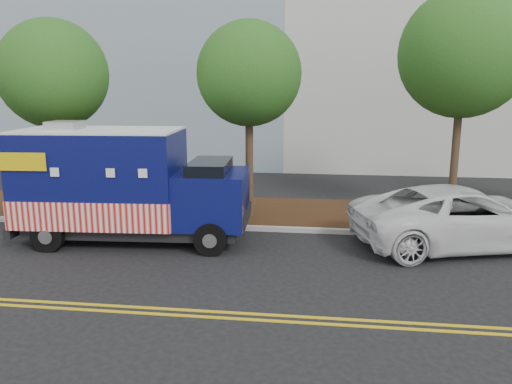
# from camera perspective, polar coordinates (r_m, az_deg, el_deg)

# --- Properties ---
(ground) EXTENTS (120.00, 120.00, 0.00)m
(ground) POSITION_cam_1_polar(r_m,az_deg,el_deg) (14.88, -8.13, -5.64)
(ground) COLOR black
(ground) RESTS_ON ground
(curb) EXTENTS (120.00, 0.18, 0.15)m
(curb) POSITION_cam_1_polar(r_m,az_deg,el_deg) (16.15, -6.83, -3.89)
(curb) COLOR #9E9E99
(curb) RESTS_ON ground
(mulch_strip) EXTENTS (120.00, 4.00, 0.15)m
(mulch_strip) POSITION_cam_1_polar(r_m,az_deg,el_deg) (18.12, -5.22, -2.08)
(mulch_strip) COLOR black
(mulch_strip) RESTS_ON ground
(centerline_near) EXTENTS (120.00, 0.10, 0.01)m
(centerline_near) POSITION_cam_1_polar(r_m,az_deg,el_deg) (10.94, -14.45, -12.57)
(centerline_near) COLOR gold
(centerline_near) RESTS_ON ground
(centerline_far) EXTENTS (120.00, 0.10, 0.01)m
(centerline_far) POSITION_cam_1_polar(r_m,az_deg,el_deg) (10.73, -14.95, -13.11)
(centerline_far) COLOR gold
(centerline_far) RESTS_ON ground
(tree_a) EXTENTS (3.91, 3.91, 6.85)m
(tree_a) POSITION_cam_1_polar(r_m,az_deg,el_deg) (19.84, -22.15, 12.34)
(tree_a) COLOR #38281C
(tree_a) RESTS_ON ground
(tree_b) EXTENTS (3.39, 3.39, 6.56)m
(tree_b) POSITION_cam_1_polar(r_m,az_deg,el_deg) (16.50, -0.79, 13.30)
(tree_b) COLOR #38281C
(tree_b) RESTS_ON ground
(tree_c) EXTENTS (4.14, 4.14, 7.57)m
(tree_c) POSITION_cam_1_polar(r_m,az_deg,el_deg) (17.91, 22.63, 14.36)
(tree_c) COLOR #38281C
(tree_c) RESTS_ON ground
(sign_post) EXTENTS (0.06, 0.06, 2.40)m
(sign_post) POSITION_cam_1_polar(r_m,az_deg,el_deg) (16.90, -12.52, 0.54)
(sign_post) COLOR #473828
(sign_post) RESTS_ON ground
(food_truck) EXTENTS (6.79, 2.88, 3.51)m
(food_truck) POSITION_cam_1_polar(r_m,az_deg,el_deg) (14.95, -15.07, 0.44)
(food_truck) COLOR black
(food_truck) RESTS_ON ground
(white_car) EXTENTS (6.76, 4.45, 1.73)m
(white_car) POSITION_cam_1_polar(r_m,az_deg,el_deg) (15.25, 22.57, -2.65)
(white_car) COLOR silver
(white_car) RESTS_ON ground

